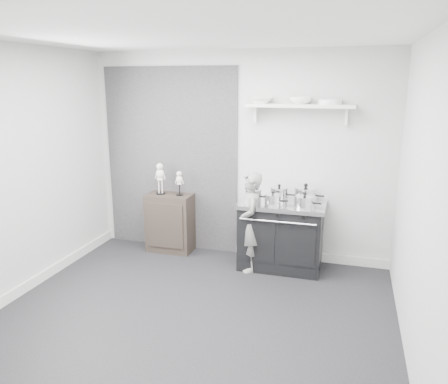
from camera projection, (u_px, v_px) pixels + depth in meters
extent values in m
plane|color=black|center=(192.00, 316.00, 4.41)|extent=(4.00, 4.00, 0.00)
cube|color=#B7B7B4|center=(238.00, 156.00, 5.75)|extent=(4.00, 0.02, 2.70)
cube|color=#B7B7B4|center=(72.00, 260.00, 2.40)|extent=(4.00, 0.02, 2.70)
cube|color=#B7B7B4|center=(12.00, 174.00, 4.62)|extent=(0.02, 3.60, 2.70)
cube|color=#B7B7B4|center=(420.00, 203.00, 3.53)|extent=(0.02, 3.60, 2.70)
cube|color=silver|center=(186.00, 34.00, 3.74)|extent=(4.00, 3.60, 0.02)
cube|color=black|center=(171.00, 160.00, 6.02)|extent=(1.90, 0.02, 2.50)
cube|color=silver|center=(310.00, 256.00, 5.77)|extent=(2.00, 0.03, 0.12)
cube|color=silver|center=(27.00, 286.00, 4.93)|extent=(0.03, 3.60, 0.12)
cube|color=silver|center=(300.00, 106.00, 5.24)|extent=(1.30, 0.26, 0.04)
cube|color=silver|center=(256.00, 114.00, 5.49)|extent=(0.03, 0.12, 0.20)
cube|color=silver|center=(346.00, 116.00, 5.19)|extent=(0.03, 0.12, 0.20)
cube|color=black|center=(281.00, 237.00, 5.50)|extent=(1.00, 0.60, 0.80)
cube|color=silver|center=(282.00, 204.00, 5.40)|extent=(1.06, 0.64, 0.05)
cube|color=black|center=(257.00, 241.00, 5.28)|extent=(0.42, 0.02, 0.52)
cube|color=black|center=(297.00, 246.00, 5.15)|extent=(0.42, 0.02, 0.52)
cylinder|color=silver|center=(277.00, 222.00, 5.12)|extent=(0.90, 0.02, 0.02)
cylinder|color=black|center=(253.00, 213.00, 5.20)|extent=(0.04, 0.03, 0.04)
cylinder|color=black|center=(278.00, 215.00, 5.12)|extent=(0.04, 0.03, 0.04)
cylinder|color=black|center=(304.00, 217.00, 5.03)|extent=(0.04, 0.03, 0.04)
cube|color=black|center=(170.00, 223.00, 6.05)|extent=(0.62, 0.36, 0.81)
imported|color=slate|center=(250.00, 222.00, 5.36)|extent=(0.42, 0.52, 1.24)
cylinder|color=silver|center=(253.00, 196.00, 5.40)|extent=(0.19, 0.19, 0.15)
cylinder|color=silver|center=(254.00, 190.00, 5.38)|extent=(0.20, 0.20, 0.02)
sphere|color=black|center=(254.00, 188.00, 5.37)|extent=(0.03, 0.03, 0.03)
cylinder|color=black|center=(264.00, 197.00, 5.36)|extent=(0.10, 0.02, 0.02)
cylinder|color=silver|center=(279.00, 194.00, 5.49)|extent=(0.22, 0.22, 0.15)
cylinder|color=silver|center=(279.00, 188.00, 5.47)|extent=(0.23, 0.23, 0.02)
sphere|color=black|center=(279.00, 186.00, 5.46)|extent=(0.04, 0.04, 0.04)
cylinder|color=black|center=(291.00, 195.00, 5.45)|extent=(0.10, 0.02, 0.02)
cylinder|color=silver|center=(305.00, 195.00, 5.41)|extent=(0.28, 0.28, 0.17)
cylinder|color=silver|center=(306.00, 188.00, 5.39)|extent=(0.29, 0.29, 0.02)
sphere|color=black|center=(306.00, 185.00, 5.38)|extent=(0.05, 0.05, 0.05)
cylinder|color=black|center=(320.00, 196.00, 5.36)|extent=(0.10, 0.02, 0.02)
cylinder|color=silver|center=(304.00, 202.00, 5.14)|extent=(0.21, 0.21, 0.13)
cylinder|color=silver|center=(305.00, 197.00, 5.13)|extent=(0.22, 0.22, 0.01)
sphere|color=black|center=(305.00, 194.00, 5.12)|extent=(0.04, 0.04, 0.04)
cylinder|color=black|center=(317.00, 203.00, 5.10)|extent=(0.10, 0.02, 0.02)
cylinder|color=silver|center=(273.00, 200.00, 5.27)|extent=(0.19, 0.19, 0.12)
cylinder|color=silver|center=(273.00, 195.00, 5.25)|extent=(0.20, 0.20, 0.01)
sphere|color=black|center=(273.00, 193.00, 5.25)|extent=(0.03, 0.03, 0.03)
cylinder|color=black|center=(284.00, 201.00, 5.23)|extent=(0.10, 0.02, 0.02)
imported|color=white|center=(261.00, 100.00, 5.36)|extent=(0.30, 0.30, 0.07)
imported|color=white|center=(301.00, 101.00, 5.23)|extent=(0.26, 0.26, 0.08)
cylinder|color=white|center=(330.00, 102.00, 5.14)|extent=(0.27, 0.27, 0.06)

